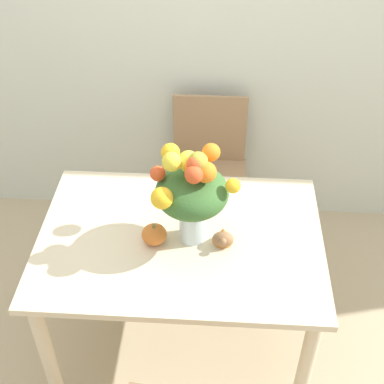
# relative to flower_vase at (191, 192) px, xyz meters

# --- Properties ---
(ground_plane) EXTENTS (12.00, 12.00, 0.00)m
(ground_plane) POSITION_rel_flower_vase_xyz_m (-0.05, 0.00, -0.97)
(ground_plane) COLOR tan
(dining_table) EXTENTS (1.16, 0.81, 0.72)m
(dining_table) POSITION_rel_flower_vase_xyz_m (-0.05, 0.00, -0.36)
(dining_table) COLOR beige
(dining_table) RESTS_ON ground_plane
(flower_vase) EXTENTS (0.34, 0.30, 0.44)m
(flower_vase) POSITION_rel_flower_vase_xyz_m (0.00, 0.00, 0.00)
(flower_vase) COLOR silver
(flower_vase) RESTS_ON dining_table
(pumpkin) EXTENTS (0.10, 0.10, 0.09)m
(pumpkin) POSITION_rel_flower_vase_xyz_m (-0.15, -0.03, -0.21)
(pumpkin) COLOR orange
(pumpkin) RESTS_ON dining_table
(turkey_figurine) EXTENTS (0.09, 0.12, 0.07)m
(turkey_figurine) POSITION_rel_flower_vase_xyz_m (0.13, -0.02, -0.21)
(turkey_figurine) COLOR #936642
(turkey_figurine) RESTS_ON dining_table
(dining_chair_near_window) EXTENTS (0.42, 0.42, 0.85)m
(dining_chair_near_window) POSITION_rel_flower_vase_xyz_m (0.04, 0.79, -0.52)
(dining_chair_near_window) COLOR #9E7A56
(dining_chair_near_window) RESTS_ON ground_plane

